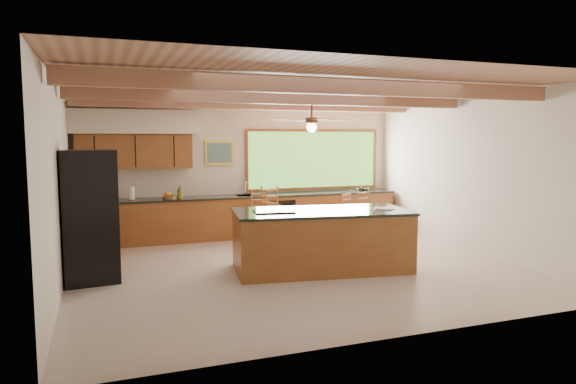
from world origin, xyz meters
name	(u,v)px	position (x,y,z in m)	size (l,w,h in m)	color
ground	(295,267)	(0.00, 0.00, 0.00)	(7.20, 7.20, 0.00)	#B8A698
room_shell	(273,136)	(-0.17, 0.65, 2.21)	(7.27, 6.54, 3.02)	beige
counter_run	(215,220)	(-0.82, 2.52, 0.46)	(7.12, 3.10, 1.22)	brown
island	(321,240)	(0.35, -0.28, 0.50)	(3.01, 1.74, 1.01)	brown
refrigerator	(89,216)	(-3.22, 0.29, 1.00)	(0.85, 0.83, 2.00)	black
bar_stool_a	(259,210)	(0.10, 2.39, 0.66)	(0.47, 0.47, 1.11)	brown
bar_stool_b	(271,207)	(0.37, 2.39, 0.70)	(0.56, 0.56, 1.18)	brown
bar_stool_c	(342,208)	(2.05, 2.40, 0.59)	(0.48, 0.48, 1.00)	brown
bar_stool_d	(358,209)	(2.08, 1.67, 0.67)	(0.49, 0.49, 1.13)	brown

